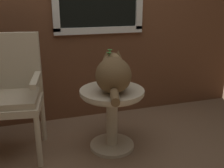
# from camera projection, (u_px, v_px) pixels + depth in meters

# --- Properties ---
(ground_plane) EXTENTS (6.00, 6.00, 0.00)m
(ground_plane) POSITION_uv_depth(u_px,v_px,m) (98.00, 157.00, 2.27)
(ground_plane) COLOR #7F6047
(wicker_side_table) EXTENTS (0.56, 0.56, 0.56)m
(wicker_side_table) POSITION_uv_depth(u_px,v_px,m) (112.00, 107.00, 2.31)
(wicker_side_table) COLOR beige
(wicker_side_table) RESTS_ON ground_plane
(wicker_chair) EXTENTS (0.56, 0.54, 1.03)m
(wicker_chair) POSITION_uv_depth(u_px,v_px,m) (11.00, 89.00, 2.21)
(wicker_chair) COLOR beige
(wicker_chair) RESTS_ON ground_plane
(cat) EXTENTS (0.38, 0.67, 0.32)m
(cat) POSITION_uv_depth(u_px,v_px,m) (113.00, 73.00, 2.17)
(cat) COLOR brown
(cat) RESTS_ON wicker_side_table
(pewter_vase_with_ivy) EXTENTS (0.13, 0.13, 0.32)m
(pewter_vase_with_ivy) POSITION_uv_depth(u_px,v_px,m) (108.00, 76.00, 2.34)
(pewter_vase_with_ivy) COLOR #99999E
(pewter_vase_with_ivy) RESTS_ON wicker_side_table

